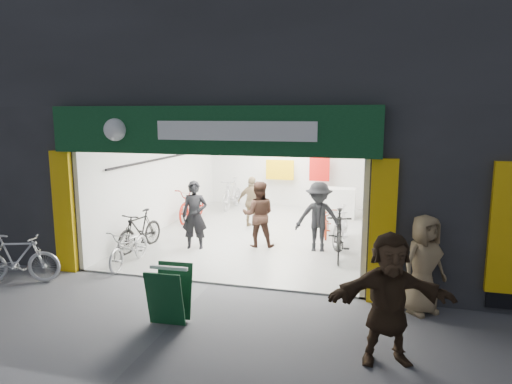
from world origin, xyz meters
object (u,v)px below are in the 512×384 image
at_px(parked_bike, 17,259).
at_px(pedestrian_near, 424,264).
at_px(bike_right_front, 339,235).
at_px(sandwich_board, 170,293).
at_px(bike_left_front, 130,247).

bearing_deg(parked_bike, pedestrian_near, -104.36).
relative_size(parked_bike, pedestrian_near, 0.98).
xyz_separation_m(bike_right_front, sandwich_board, (-2.35, -4.13, -0.06)).
height_order(bike_left_front, pedestrian_near, pedestrian_near).
relative_size(bike_left_front, pedestrian_near, 0.96).
distance_m(bike_left_front, pedestrian_near, 6.16).
bearing_deg(pedestrian_near, parked_bike, 145.35).
bearing_deg(sandwich_board, bike_left_front, 128.67).
height_order(bike_right_front, sandwich_board, bike_right_front).
bearing_deg(pedestrian_near, sandwich_board, 161.29).
relative_size(pedestrian_near, sandwich_board, 1.84).
bearing_deg(bike_right_front, bike_left_front, -162.77).
xyz_separation_m(bike_right_front, pedestrian_near, (1.62, -2.64, 0.29)).
height_order(pedestrian_near, sandwich_board, pedestrian_near).
relative_size(bike_right_front, sandwich_board, 2.04).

